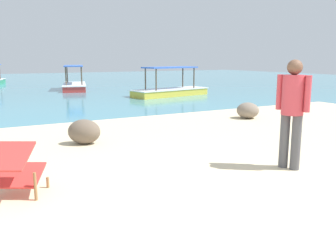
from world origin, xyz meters
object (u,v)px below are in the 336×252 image
at_px(person_standing, 292,106).
at_px(boat_red, 74,85).
at_px(boat_yellow, 170,90).
at_px(deck_chair_far, 13,167).

xyz_separation_m(person_standing, boat_red, (0.65, 15.52, -0.70)).
height_order(boat_red, boat_yellow, same).
height_order(deck_chair_far, boat_red, boat_red).
xyz_separation_m(boat_red, boat_yellow, (2.98, -5.19, 0.00)).
relative_size(boat_red, boat_yellow, 1.01).
height_order(deck_chair_far, person_standing, person_standing).
distance_m(deck_chair_far, boat_yellow, 12.15).
bearing_deg(deck_chair_far, person_standing, -71.60).
xyz_separation_m(deck_chair_far, boat_red, (4.41, 14.84, -0.13)).
relative_size(deck_chair_far, boat_red, 0.24).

